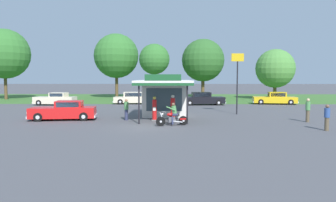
{
  "coord_description": "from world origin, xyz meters",
  "views": [
    {
      "loc": [
        1.74,
        -21.27,
        3.28
      ],
      "look_at": [
        1.43,
        4.3,
        1.4
      ],
      "focal_mm": 33.73,
      "sensor_mm": 36.0,
      "label": 1
    }
  ],
  "objects_px": {
    "parked_car_back_row_centre_left": "(275,99)",
    "bystander_admiring_sedan": "(308,110)",
    "motorcycle_with_rider": "(173,116)",
    "parked_car_back_row_left": "(56,99)",
    "gas_pump_offside": "(173,109)",
    "featured_classic_sedan": "(64,111)",
    "bystander_strolling_foreground": "(126,109)",
    "bystander_chatting_near_pumps": "(327,117)",
    "roadside_pole_sign": "(237,74)",
    "gas_pump_nearside": "(155,110)",
    "parked_car_back_row_far_right": "(135,98)",
    "parked_car_back_row_centre_right": "(203,99)"
  },
  "relations": [
    {
      "from": "gas_pump_offside",
      "to": "bystander_admiring_sedan",
      "type": "bearing_deg",
      "value": -3.4
    },
    {
      "from": "parked_car_back_row_left",
      "to": "bystander_admiring_sedan",
      "type": "bearing_deg",
      "value": -30.97
    },
    {
      "from": "parked_car_back_row_centre_right",
      "to": "parked_car_back_row_centre_left",
      "type": "bearing_deg",
      "value": 7.53
    },
    {
      "from": "gas_pump_nearside",
      "to": "motorcycle_with_rider",
      "type": "relative_size",
      "value": 0.85
    },
    {
      "from": "bystander_admiring_sedan",
      "to": "roadside_pole_sign",
      "type": "xyz_separation_m",
      "value": [
        -4.22,
        4.98,
        2.73
      ]
    },
    {
      "from": "parked_car_back_row_centre_right",
      "to": "roadside_pole_sign",
      "type": "height_order",
      "value": "roadside_pole_sign"
    },
    {
      "from": "gas_pump_offside",
      "to": "parked_car_back_row_far_right",
      "type": "relative_size",
      "value": 0.36
    },
    {
      "from": "bystander_admiring_sedan",
      "to": "bystander_chatting_near_pumps",
      "type": "height_order",
      "value": "bystander_admiring_sedan"
    },
    {
      "from": "gas_pump_nearside",
      "to": "bystander_strolling_foreground",
      "type": "bearing_deg",
      "value": 171.79
    },
    {
      "from": "gas_pump_offside",
      "to": "featured_classic_sedan",
      "type": "xyz_separation_m",
      "value": [
        -8.5,
        0.47,
        -0.23
      ]
    },
    {
      "from": "parked_car_back_row_centre_left",
      "to": "bystander_admiring_sedan",
      "type": "xyz_separation_m",
      "value": [
        -2.84,
        -16.13,
        0.26
      ]
    },
    {
      "from": "parked_car_back_row_left",
      "to": "bystander_strolling_foreground",
      "type": "relative_size",
      "value": 3.11
    },
    {
      "from": "bystander_strolling_foreground",
      "to": "roadside_pole_sign",
      "type": "xyz_separation_m",
      "value": [
        9.39,
        4.07,
        2.8
      ]
    },
    {
      "from": "bystander_strolling_foreground",
      "to": "parked_car_back_row_centre_left",
      "type": "bearing_deg",
      "value": 42.78
    },
    {
      "from": "bystander_admiring_sedan",
      "to": "motorcycle_with_rider",
      "type": "bearing_deg",
      "value": -169.51
    },
    {
      "from": "roadside_pole_sign",
      "to": "gas_pump_offside",
      "type": "bearing_deg",
      "value": -142.8
    },
    {
      "from": "bystander_strolling_foreground",
      "to": "gas_pump_offside",
      "type": "bearing_deg",
      "value": -5.04
    },
    {
      "from": "motorcycle_with_rider",
      "to": "roadside_pole_sign",
      "type": "distance_m",
      "value": 9.46
    },
    {
      "from": "gas_pump_offside",
      "to": "motorcycle_with_rider",
      "type": "height_order",
      "value": "gas_pump_offside"
    },
    {
      "from": "gas_pump_nearside",
      "to": "parked_car_back_row_centre_left",
      "type": "distance_m",
      "value": 21.07
    },
    {
      "from": "parked_car_back_row_left",
      "to": "motorcycle_with_rider",
      "type": "bearing_deg",
      "value": -49.21
    },
    {
      "from": "motorcycle_with_rider",
      "to": "bystander_chatting_near_pumps",
      "type": "xyz_separation_m",
      "value": [
        9.58,
        -1.93,
        0.21
      ]
    },
    {
      "from": "bystander_strolling_foreground",
      "to": "gas_pump_nearside",
      "type": "bearing_deg",
      "value": -8.21
    },
    {
      "from": "parked_car_back_row_centre_left",
      "to": "parked_car_back_row_left",
      "type": "bearing_deg",
      "value": -176.47
    },
    {
      "from": "featured_classic_sedan",
      "to": "bystander_strolling_foreground",
      "type": "height_order",
      "value": "bystander_strolling_foreground"
    },
    {
      "from": "bystander_strolling_foreground",
      "to": "featured_classic_sedan",
      "type": "bearing_deg",
      "value": 178.21
    },
    {
      "from": "roadside_pole_sign",
      "to": "motorcycle_with_rider",
      "type": "bearing_deg",
      "value": -130.31
    },
    {
      "from": "parked_car_back_row_centre_left",
      "to": "bystander_chatting_near_pumps",
      "type": "bearing_deg",
      "value": -99.33
    },
    {
      "from": "gas_pump_nearside",
      "to": "motorcycle_with_rider",
      "type": "bearing_deg",
      "value": -60.58
    },
    {
      "from": "gas_pump_nearside",
      "to": "parked_car_back_row_far_right",
      "type": "relative_size",
      "value": 0.34
    },
    {
      "from": "parked_car_back_row_centre_right",
      "to": "bystander_chatting_near_pumps",
      "type": "relative_size",
      "value": 3.31
    },
    {
      "from": "featured_classic_sedan",
      "to": "bystander_chatting_near_pumps",
      "type": "height_order",
      "value": "bystander_chatting_near_pumps"
    },
    {
      "from": "parked_car_back_row_far_right",
      "to": "bystander_strolling_foreground",
      "type": "xyz_separation_m",
      "value": [
        1.12,
        -15.42,
        0.18
      ]
    },
    {
      "from": "parked_car_back_row_far_right",
      "to": "roadside_pole_sign",
      "type": "height_order",
      "value": "roadside_pole_sign"
    },
    {
      "from": "roadside_pole_sign",
      "to": "parked_car_back_row_far_right",
      "type": "bearing_deg",
      "value": 132.81
    },
    {
      "from": "bystander_chatting_near_pumps",
      "to": "gas_pump_nearside",
      "type": "bearing_deg",
      "value": 158.22
    },
    {
      "from": "motorcycle_with_rider",
      "to": "parked_car_back_row_centre_right",
      "type": "bearing_deg",
      "value": 77.56
    },
    {
      "from": "gas_pump_offside",
      "to": "roadside_pole_sign",
      "type": "height_order",
      "value": "roadside_pole_sign"
    },
    {
      "from": "gas_pump_offside",
      "to": "parked_car_back_row_centre_right",
      "type": "distance_m",
      "value": 14.79
    },
    {
      "from": "parked_car_back_row_centre_left",
      "to": "bystander_admiring_sedan",
      "type": "bearing_deg",
      "value": -99.97
    },
    {
      "from": "featured_classic_sedan",
      "to": "parked_car_back_row_centre_right",
      "type": "distance_m",
      "value": 18.44
    },
    {
      "from": "gas_pump_offside",
      "to": "bystander_admiring_sedan",
      "type": "distance_m",
      "value": 10.01
    },
    {
      "from": "parked_car_back_row_centre_left",
      "to": "parked_car_back_row_far_right",
      "type": "distance_m",
      "value": 17.57
    },
    {
      "from": "motorcycle_with_rider",
      "to": "parked_car_back_row_left",
      "type": "height_order",
      "value": "motorcycle_with_rider"
    },
    {
      "from": "parked_car_back_row_centre_left",
      "to": "roadside_pole_sign",
      "type": "distance_m",
      "value": 13.52
    },
    {
      "from": "featured_classic_sedan",
      "to": "parked_car_back_row_left",
      "type": "height_order",
      "value": "parked_car_back_row_left"
    },
    {
      "from": "gas_pump_nearside",
      "to": "gas_pump_offside",
      "type": "relative_size",
      "value": 0.94
    },
    {
      "from": "motorcycle_with_rider",
      "to": "parked_car_back_row_left",
      "type": "relative_size",
      "value": 0.43
    },
    {
      "from": "parked_car_back_row_far_right",
      "to": "bystander_chatting_near_pumps",
      "type": "height_order",
      "value": "bystander_chatting_near_pumps"
    },
    {
      "from": "motorcycle_with_rider",
      "to": "parked_car_back_row_centre_right",
      "type": "relative_size",
      "value": 0.41
    }
  ]
}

